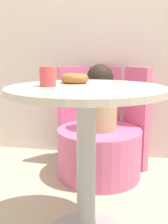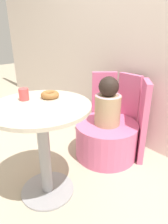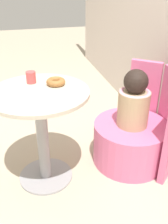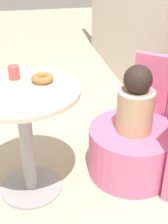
{
  "view_description": "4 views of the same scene",
  "coord_description": "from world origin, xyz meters",
  "views": [
    {
      "loc": [
        0.24,
        -1.1,
        0.85
      ],
      "look_at": [
        -0.05,
        0.36,
        0.54
      ],
      "focal_mm": 42.0,
      "sensor_mm": 36.0,
      "label": 1
    },
    {
      "loc": [
        1.13,
        -0.62,
        1.2
      ],
      "look_at": [
        0.01,
        0.38,
        0.56
      ],
      "focal_mm": 32.0,
      "sensor_mm": 36.0,
      "label": 2
    },
    {
      "loc": [
        1.63,
        -0.14,
        1.42
      ],
      "look_at": [
        -0.02,
        0.29,
        0.5
      ],
      "focal_mm": 42.0,
      "sensor_mm": 36.0,
      "label": 3
    },
    {
      "loc": [
        1.66,
        -0.01,
        1.47
      ],
      "look_at": [
        -0.04,
        0.35,
        0.5
      ],
      "focal_mm": 50.0,
      "sensor_mm": 36.0,
      "label": 4
    }
  ],
  "objects": [
    {
      "name": "round_table",
      "position": [
        0.04,
        -0.03,
        0.52
      ],
      "size": [
        0.67,
        0.67,
        0.73
      ],
      "color": "#99999E",
      "rests_on": "ground_plane"
    },
    {
      "name": "tub_chair",
      "position": [
        0.0,
        0.68,
        0.17
      ],
      "size": [
        0.6,
        0.6,
        0.35
      ],
      "color": "#DB6693",
      "rests_on": "ground_plane"
    },
    {
      "name": "back_wall",
      "position": [
        0.0,
        1.13,
        1.2
      ],
      "size": [
        6.0,
        0.06,
        2.4
      ],
      "color": "silver",
      "rests_on": "ground_plane"
    },
    {
      "name": "child_figure",
      "position": [
        0.0,
        0.68,
        0.55
      ],
      "size": [
        0.24,
        0.24,
        0.45
      ],
      "color": "tan",
      "rests_on": "tub_chair"
    },
    {
      "name": "booth_backrest",
      "position": [
        0.0,
        0.93,
        0.39
      ],
      "size": [
        0.7,
        0.25,
        0.78
      ],
      "color": "#DB6693",
      "rests_on": "ground_plane"
    },
    {
      "name": "cup",
      "position": [
        -0.12,
        -0.06,
        0.77
      ],
      "size": [
        0.07,
        0.07,
        0.08
      ],
      "color": "#DB4C4C",
      "rests_on": "round_table"
    },
    {
      "name": "donut",
      "position": [
        -0.04,
        0.1,
        0.75
      ],
      "size": [
        0.13,
        0.13,
        0.04
      ],
      "color": "#9E6633",
      "rests_on": "round_table"
    }
  ]
}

